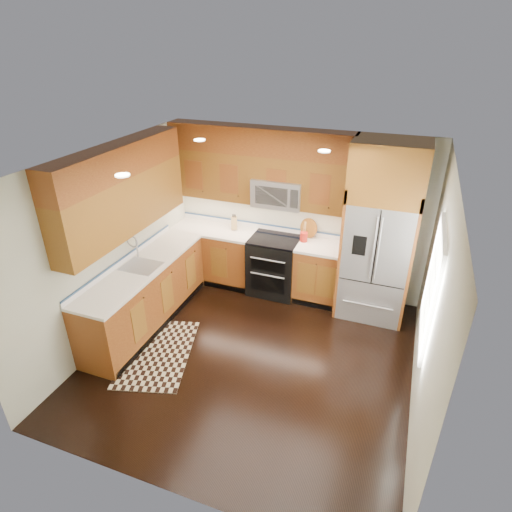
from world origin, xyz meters
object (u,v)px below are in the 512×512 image
at_px(refrigerator, 380,233).
at_px(utensil_crock, 304,235).
at_px(rug, 158,353).
at_px(knife_block, 234,223).
at_px(range, 274,266).

height_order(refrigerator, utensil_crock, refrigerator).
bearing_deg(refrigerator, rug, -141.49).
bearing_deg(utensil_crock, knife_block, 177.06).
bearing_deg(range, utensil_crock, 10.99).
bearing_deg(refrigerator, knife_block, 175.41).
distance_m(rug, knife_block, 2.42).
height_order(refrigerator, knife_block, refrigerator).
relative_size(rug, knife_block, 5.53).
relative_size(refrigerator, knife_block, 10.27).
bearing_deg(range, knife_block, 168.91).
distance_m(rug, utensil_crock, 2.74).
bearing_deg(knife_block, rug, -95.34).
bearing_deg(utensil_crock, refrigerator, -6.34).
distance_m(range, utensil_crock, 0.73).
relative_size(range, rug, 0.67).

